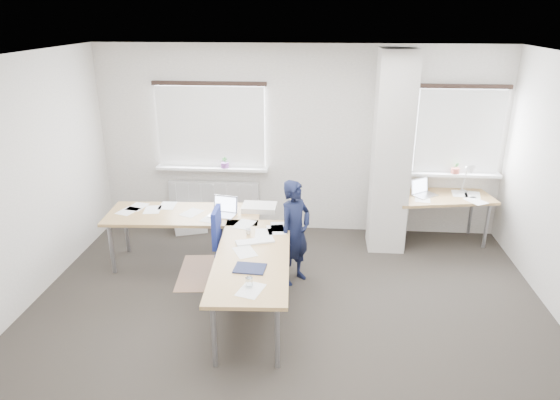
# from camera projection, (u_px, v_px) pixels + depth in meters

# --- Properties ---
(ground) EXTENTS (6.00, 6.00, 0.00)m
(ground) POSITION_uv_depth(u_px,v_px,m) (286.00, 318.00, 5.59)
(ground) COLOR #2A2622
(ground) RESTS_ON ground
(room_shell) EXTENTS (6.04, 5.04, 2.82)m
(room_shell) POSITION_uv_depth(u_px,v_px,m) (307.00, 157.00, 5.38)
(room_shell) COLOR #B8B1A8
(room_shell) RESTS_ON ground
(floor_mat) EXTENTS (1.26, 1.10, 0.01)m
(floor_mat) POSITION_uv_depth(u_px,v_px,m) (224.00, 272.00, 6.55)
(floor_mat) COLOR #996E53
(floor_mat) RESTS_ON ground
(white_crate) EXTENTS (0.58, 0.49, 0.29)m
(white_crate) POSITION_uv_depth(u_px,v_px,m) (190.00, 222.00, 7.76)
(white_crate) COLOR white
(white_crate) RESTS_ON ground
(desk_main) EXTENTS (2.54, 2.62, 0.96)m
(desk_main) POSITION_uv_depth(u_px,v_px,m) (219.00, 235.00, 6.01)
(desk_main) COLOR #9C7943
(desk_main) RESTS_ON ground
(desk_side) EXTENTS (1.50, 0.93, 1.22)m
(desk_side) POSITION_uv_depth(u_px,v_px,m) (442.00, 199.00, 7.19)
(desk_side) COLOR #9C7943
(desk_side) RESTS_ON ground
(task_chair) EXTENTS (0.54, 0.53, 1.00)m
(task_chair) POSITION_uv_depth(u_px,v_px,m) (233.00, 263.00, 6.22)
(task_chair) COLOR navy
(task_chair) RESTS_ON ground
(person) EXTENTS (0.56, 0.58, 1.34)m
(person) POSITION_uv_depth(u_px,v_px,m) (295.00, 232.00, 6.13)
(person) COLOR black
(person) RESTS_ON ground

